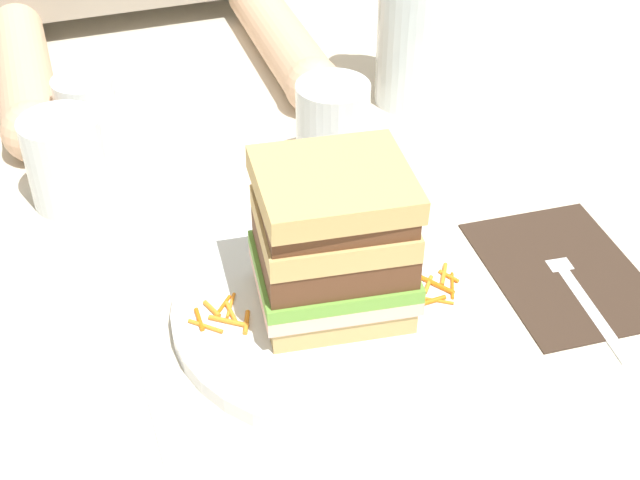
# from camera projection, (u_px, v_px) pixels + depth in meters

# --- Properties ---
(ground_plane) EXTENTS (3.00, 3.00, 0.00)m
(ground_plane) POSITION_uv_depth(u_px,v_px,m) (324.00, 299.00, 0.72)
(ground_plane) COLOR beige
(main_plate) EXTENTS (0.25, 0.25, 0.01)m
(main_plate) POSITION_uv_depth(u_px,v_px,m) (332.00, 309.00, 0.70)
(main_plate) COLOR white
(main_plate) RESTS_ON ground_plane
(sandwich) EXTENTS (0.13, 0.11, 0.13)m
(sandwich) POSITION_uv_depth(u_px,v_px,m) (332.00, 242.00, 0.65)
(sandwich) COLOR tan
(sandwich) RESTS_ON main_plate
(carrot_shred_0) EXTENTS (0.01, 0.03, 0.00)m
(carrot_shred_0) POSITION_uv_depth(u_px,v_px,m) (229.00, 302.00, 0.69)
(carrot_shred_0) COLOR orange
(carrot_shred_0) RESTS_ON main_plate
(carrot_shred_1) EXTENTS (0.02, 0.02, 0.00)m
(carrot_shred_1) POSITION_uv_depth(u_px,v_px,m) (222.00, 309.00, 0.68)
(carrot_shred_1) COLOR orange
(carrot_shred_1) RESTS_ON main_plate
(carrot_shred_2) EXTENTS (0.01, 0.02, 0.00)m
(carrot_shred_2) POSITION_uv_depth(u_px,v_px,m) (246.00, 322.00, 0.67)
(carrot_shred_2) COLOR orange
(carrot_shred_2) RESTS_ON main_plate
(carrot_shred_3) EXTENTS (0.03, 0.02, 0.00)m
(carrot_shred_3) POSITION_uv_depth(u_px,v_px,m) (229.00, 321.00, 0.67)
(carrot_shred_3) COLOR orange
(carrot_shred_3) RESTS_ON main_plate
(carrot_shred_4) EXTENTS (0.00, 0.02, 0.00)m
(carrot_shred_4) POSITION_uv_depth(u_px,v_px,m) (199.00, 319.00, 0.67)
(carrot_shred_4) COLOR orange
(carrot_shred_4) RESTS_ON main_plate
(carrot_shred_5) EXTENTS (0.01, 0.02, 0.00)m
(carrot_shred_5) POSITION_uv_depth(u_px,v_px,m) (212.00, 310.00, 0.68)
(carrot_shred_5) COLOR orange
(carrot_shred_5) RESTS_ON main_plate
(carrot_shred_6) EXTENTS (0.02, 0.02, 0.00)m
(carrot_shred_6) POSITION_uv_depth(u_px,v_px,m) (206.00, 326.00, 0.67)
(carrot_shred_6) COLOR orange
(carrot_shred_6) RESTS_ON main_plate
(carrot_shred_7) EXTENTS (0.01, 0.02, 0.00)m
(carrot_shred_7) POSITION_uv_depth(u_px,v_px,m) (231.00, 313.00, 0.68)
(carrot_shred_7) COLOR orange
(carrot_shred_7) RESTS_ON main_plate
(carrot_shred_8) EXTENTS (0.02, 0.02, 0.00)m
(carrot_shred_8) POSITION_uv_depth(u_px,v_px,m) (428.00, 285.00, 0.71)
(carrot_shred_8) COLOR orange
(carrot_shred_8) RESTS_ON main_plate
(carrot_shred_9) EXTENTS (0.02, 0.02, 0.00)m
(carrot_shred_9) POSITION_uv_depth(u_px,v_px,m) (444.00, 274.00, 0.72)
(carrot_shred_9) COLOR orange
(carrot_shred_9) RESTS_ON main_plate
(carrot_shred_10) EXTENTS (0.03, 0.02, 0.00)m
(carrot_shred_10) POSITION_uv_depth(u_px,v_px,m) (434.00, 300.00, 0.69)
(carrot_shred_10) COLOR orange
(carrot_shred_10) RESTS_ON main_plate
(carrot_shred_11) EXTENTS (0.03, 0.01, 0.00)m
(carrot_shred_11) POSITION_uv_depth(u_px,v_px,m) (426.00, 302.00, 0.69)
(carrot_shred_11) COLOR orange
(carrot_shred_11) RESTS_ON main_plate
(carrot_shred_12) EXTENTS (0.02, 0.03, 0.00)m
(carrot_shred_12) POSITION_uv_depth(u_px,v_px,m) (437.00, 285.00, 0.71)
(carrot_shred_12) COLOR orange
(carrot_shred_12) RESTS_ON main_plate
(carrot_shred_13) EXTENTS (0.02, 0.03, 0.00)m
(carrot_shred_13) POSITION_uv_depth(u_px,v_px,m) (452.00, 286.00, 0.71)
(carrot_shred_13) COLOR orange
(carrot_shred_13) RESTS_ON main_plate
(carrot_shred_14) EXTENTS (0.01, 0.02, 0.00)m
(carrot_shred_14) POSITION_uv_depth(u_px,v_px,m) (449.00, 276.00, 0.71)
(carrot_shred_14) COLOR orange
(carrot_shred_14) RESTS_ON main_plate
(napkin_dark) EXTENTS (0.13, 0.17, 0.00)m
(napkin_dark) POSITION_uv_depth(u_px,v_px,m) (564.00, 271.00, 0.74)
(napkin_dark) COLOR #38281E
(napkin_dark) RESTS_ON ground_plane
(fork) EXTENTS (0.03, 0.17, 0.00)m
(fork) POSITION_uv_depth(u_px,v_px,m) (576.00, 285.00, 0.72)
(fork) COLOR silver
(fork) RESTS_ON napkin_dark
(knife) EXTENTS (0.02, 0.20, 0.00)m
(knife) POSITION_uv_depth(u_px,v_px,m) (150.00, 368.00, 0.65)
(knife) COLOR silver
(knife) RESTS_ON ground_plane
(juice_glass) EXTENTS (0.07, 0.07, 0.10)m
(juice_glass) POSITION_uv_depth(u_px,v_px,m) (333.00, 137.00, 0.83)
(juice_glass) COLOR white
(juice_glass) RESTS_ON ground_plane
(water_bottle) EXTENTS (0.08, 0.08, 0.26)m
(water_bottle) POSITION_uv_depth(u_px,v_px,m) (416.00, 2.00, 0.91)
(water_bottle) COLOR silver
(water_bottle) RESTS_ON ground_plane
(empty_tumbler_0) EXTENTS (0.07, 0.07, 0.09)m
(empty_tumbler_0) POSITION_uv_depth(u_px,v_px,m) (66.00, 161.00, 0.80)
(empty_tumbler_0) COLOR silver
(empty_tumbler_0) RESTS_ON ground_plane
(empty_tumbler_1) EXTENTS (0.06, 0.06, 0.07)m
(empty_tumbler_1) POSITION_uv_depth(u_px,v_px,m) (88.00, 112.00, 0.88)
(empty_tumbler_1) COLOR silver
(empty_tumbler_1) RESTS_ON ground_plane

